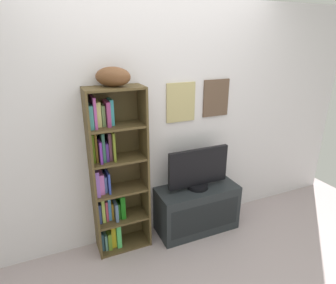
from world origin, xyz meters
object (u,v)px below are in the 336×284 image
Objects in this scene: tv_stand at (197,208)px; television at (198,169)px; football at (113,77)px; bookshelf at (113,176)px.

television is at bearing 90.00° from tv_stand.
television is (0.81, -0.06, -0.97)m from football.
football is at bearing 175.70° from television.
tv_stand is at bearing -4.39° from football.
television is at bearing -5.99° from bookshelf.
football reaches higher than tv_stand.
bookshelf reaches higher than television.
football is at bearing 175.61° from tv_stand.
bookshelf is 2.43× the size of television.
football reaches higher than bookshelf.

